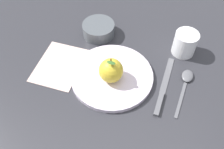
# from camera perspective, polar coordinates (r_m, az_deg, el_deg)

# --- Properties ---
(ground_plane) EXTENTS (2.40, 2.40, 0.00)m
(ground_plane) POSITION_cam_1_polar(r_m,az_deg,el_deg) (0.76, 1.87, -0.60)
(ground_plane) COLOR #2D2D33
(dinner_plate) EXTENTS (0.25, 0.25, 0.01)m
(dinner_plate) POSITION_cam_1_polar(r_m,az_deg,el_deg) (0.75, -0.00, -0.55)
(dinner_plate) COLOR silver
(dinner_plate) RESTS_ON ground_plane
(apple) EXTENTS (0.07, 0.07, 0.09)m
(apple) POSITION_cam_1_polar(r_m,az_deg,el_deg) (0.71, -0.23, 0.94)
(apple) COLOR gold
(apple) RESTS_ON dinner_plate
(side_bowl) EXTENTS (0.11, 0.11, 0.04)m
(side_bowl) POSITION_cam_1_polar(r_m,az_deg,el_deg) (0.87, -3.11, 10.50)
(side_bowl) COLOR #4C5156
(side_bowl) RESTS_ON ground_plane
(cup) EXTENTS (0.07, 0.07, 0.08)m
(cup) POSITION_cam_1_polar(r_m,az_deg,el_deg) (0.83, 16.43, 7.07)
(cup) COLOR white
(cup) RESTS_ON ground_plane
(knife) EXTENTS (0.21, 0.10, 0.01)m
(knife) POSITION_cam_1_polar(r_m,az_deg,el_deg) (0.74, 11.56, -3.45)
(knife) COLOR #59595E
(knife) RESTS_ON ground_plane
(spoon) EXTENTS (0.17, 0.09, 0.01)m
(spoon) POSITION_cam_1_polar(r_m,az_deg,el_deg) (0.77, 16.61, -1.43)
(spoon) COLOR #59595E
(spoon) RESTS_ON ground_plane
(linen_napkin) EXTENTS (0.21, 0.19, 0.00)m
(linen_napkin) POSITION_cam_1_polar(r_m,az_deg,el_deg) (0.80, -11.92, 2.16)
(linen_napkin) COLOR beige
(linen_napkin) RESTS_ON ground_plane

